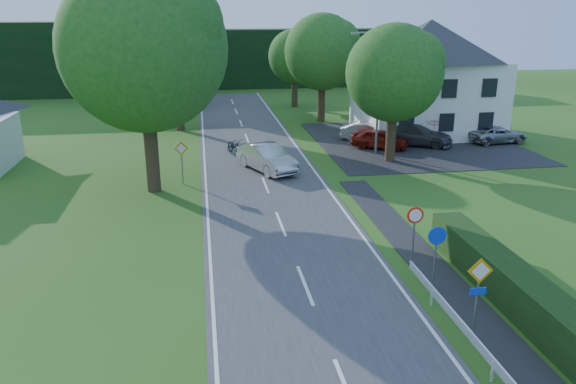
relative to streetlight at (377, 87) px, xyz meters
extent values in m
cube|color=#3C3D3F|center=(-8.06, -10.00, -4.44)|extent=(7.00, 80.00, 0.04)
cube|color=black|center=(3.94, 3.00, -4.44)|extent=(14.00, 16.00, 0.04)
cube|color=white|center=(-11.31, -10.00, -4.42)|extent=(0.12, 80.00, 0.01)
cube|color=white|center=(-4.81, -10.00, -4.42)|extent=(0.12, 80.00, 0.01)
cube|color=black|center=(-0.06, 36.00, -0.96)|extent=(30.00, 5.00, 7.00)
cube|color=white|center=(5.94, 6.00, -1.66)|extent=(10.00, 8.00, 5.60)
pyramid|color=#242429|center=(5.94, 6.00, 2.64)|extent=(10.60, 8.40, 3.00)
cylinder|color=slate|center=(0.14, 0.00, -0.46)|extent=(0.16, 0.16, 8.00)
cylinder|color=slate|center=(-0.66, 0.00, 3.44)|extent=(1.70, 0.10, 0.10)
cube|color=slate|center=(-1.56, 0.00, 3.39)|extent=(0.50, 0.18, 0.12)
cylinder|color=slate|center=(-3.76, -22.00, -3.26)|extent=(0.07, 0.07, 2.40)
cube|color=orange|center=(-3.76, -22.03, -2.26)|extent=(0.78, 0.04, 0.78)
cube|color=white|center=(-3.76, -22.03, -2.26)|extent=(0.57, 0.05, 0.57)
cube|color=blue|center=(-3.76, -22.03, -2.91)|extent=(0.50, 0.04, 0.22)
cylinder|color=slate|center=(-3.76, -19.00, -3.36)|extent=(0.07, 0.07, 2.20)
cylinder|color=blue|center=(-3.76, -19.03, -2.41)|extent=(0.64, 0.04, 0.64)
cylinder|color=slate|center=(-3.76, -17.00, -3.36)|extent=(0.07, 0.07, 2.20)
cylinder|color=red|center=(-3.76, -17.03, -2.41)|extent=(0.64, 0.04, 0.64)
cylinder|color=white|center=(-3.76, -17.05, -2.41)|extent=(0.48, 0.04, 0.48)
cylinder|color=slate|center=(-12.56, -5.00, -3.36)|extent=(0.07, 0.07, 2.20)
cube|color=orange|center=(-12.56, -5.03, -2.41)|extent=(0.78, 0.04, 0.78)
cube|color=white|center=(-12.56, -5.03, -2.41)|extent=(0.57, 0.05, 0.57)
imported|color=#B0AFB4|center=(-7.61, -3.13, -3.63)|extent=(3.46, 5.10, 1.59)
imported|color=black|center=(-9.26, 1.40, -3.90)|extent=(1.39, 2.10, 1.04)
imported|color=maroon|center=(0.81, 1.32, -3.76)|extent=(4.20, 3.21, 1.33)
imported|color=#ABABB0|center=(0.73, 4.00, -3.77)|extent=(4.20, 2.63, 1.31)
imported|color=#444347|center=(3.62, 2.00, -3.65)|extent=(5.69, 4.50, 1.54)
imported|color=#98989F|center=(9.87, 1.78, -3.82)|extent=(4.52, 2.48, 1.20)
imported|color=#A70D18|center=(4.87, 1.52, -3.48)|extent=(2.55, 2.58, 1.88)
camera|label=1|loc=(-11.40, -35.46, 4.79)|focal=35.00mm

